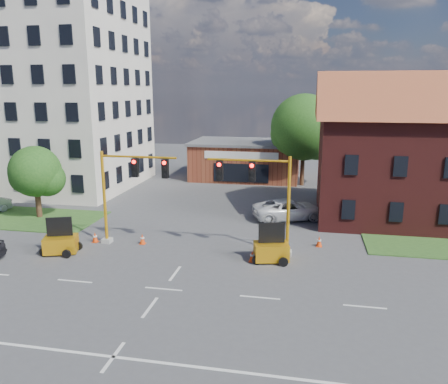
{
  "coord_description": "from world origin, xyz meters",
  "views": [
    {
      "loc": [
        7.03,
        -19.82,
        10.02
      ],
      "look_at": [
        1.24,
        10.0,
        2.91
      ],
      "focal_mm": 35.0,
      "sensor_mm": 36.0,
      "label": 1
    }
  ],
  "objects_px": {
    "signal_mast_east": "(262,193)",
    "trailer_west": "(61,243)",
    "pickup_white": "(289,209)",
    "signal_mast_west": "(127,187)",
    "trailer_east": "(271,250)"
  },
  "relations": [
    {
      "from": "signal_mast_west",
      "to": "trailer_east",
      "type": "relative_size",
      "value": 2.71
    },
    {
      "from": "trailer_west",
      "to": "signal_mast_west",
      "type": "bearing_deg",
      "value": 13.93
    },
    {
      "from": "signal_mast_east",
      "to": "trailer_west",
      "type": "height_order",
      "value": "signal_mast_east"
    },
    {
      "from": "trailer_east",
      "to": "pickup_white",
      "type": "relative_size",
      "value": 0.4
    },
    {
      "from": "signal_mast_east",
      "to": "pickup_white",
      "type": "distance_m",
      "value": 8.6
    },
    {
      "from": "trailer_west",
      "to": "trailer_east",
      "type": "height_order",
      "value": "trailer_east"
    },
    {
      "from": "trailer_east",
      "to": "trailer_west",
      "type": "bearing_deg",
      "value": 171.61
    },
    {
      "from": "signal_mast_west",
      "to": "pickup_white",
      "type": "bearing_deg",
      "value": 37.96
    },
    {
      "from": "signal_mast_east",
      "to": "pickup_white",
      "type": "relative_size",
      "value": 1.08
    },
    {
      "from": "signal_mast_east",
      "to": "trailer_east",
      "type": "height_order",
      "value": "signal_mast_east"
    },
    {
      "from": "signal_mast_west",
      "to": "signal_mast_east",
      "type": "distance_m",
      "value": 8.71
    },
    {
      "from": "signal_mast_west",
      "to": "trailer_west",
      "type": "xyz_separation_m",
      "value": [
        -3.59,
        -2.36,
        -3.22
      ]
    },
    {
      "from": "signal_mast_west",
      "to": "signal_mast_east",
      "type": "xyz_separation_m",
      "value": [
        8.71,
        0.0,
        0.0
      ]
    },
    {
      "from": "trailer_east",
      "to": "pickup_white",
      "type": "bearing_deg",
      "value": 72.16
    },
    {
      "from": "signal_mast_east",
      "to": "trailer_west",
      "type": "xyz_separation_m",
      "value": [
        -12.31,
        -2.36,
        -3.22
      ]
    }
  ]
}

